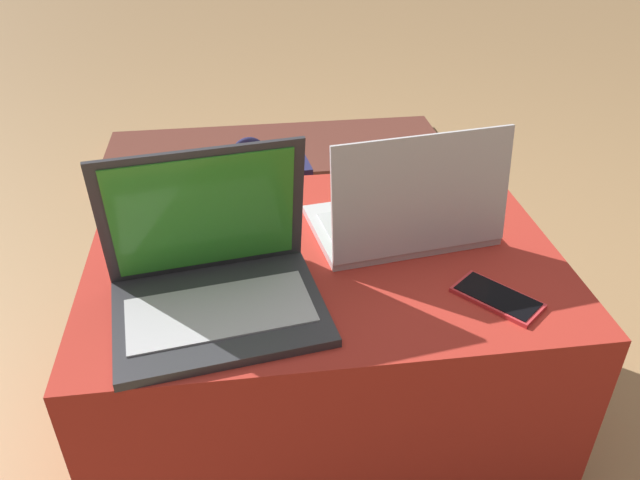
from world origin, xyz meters
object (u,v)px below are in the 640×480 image
Objects in this scene: cell_phone at (497,298)px; laptop_near at (214,277)px; laptop_far at (406,215)px; backpack at (254,237)px.

laptop_near is at bearing 133.79° from cell_phone.
laptop_far is at bearing 15.64° from laptop_near.
cell_phone is (0.48, -0.05, -0.05)m from laptop_near.
laptop_near reaches higher than backpack.
laptop_far reaches higher than backpack.
cell_phone is at bearing -15.01° from laptop_near.
cell_phone is 0.79m from backpack.
laptop_near is 0.74× the size of backpack.
laptop_far reaches higher than cell_phone.
laptop_far is 0.25m from cell_phone.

